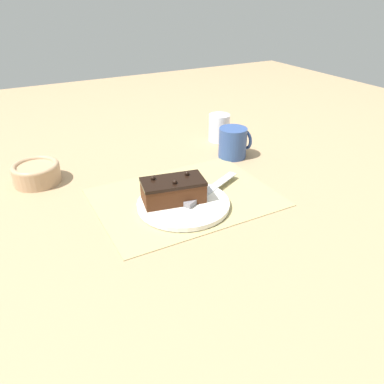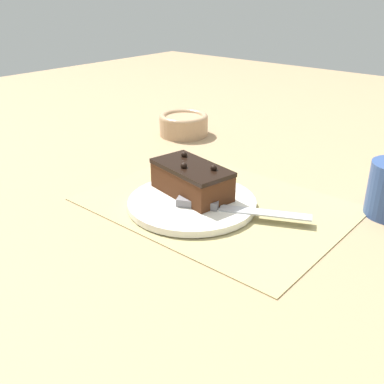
# 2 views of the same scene
# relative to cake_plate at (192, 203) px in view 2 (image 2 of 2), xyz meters

# --- Properties ---
(ground_plane) EXTENTS (3.00, 3.00, 0.00)m
(ground_plane) POSITION_rel_cake_plate_xyz_m (0.03, 0.04, -0.01)
(ground_plane) COLOR #9E7F5B
(placemat_woven) EXTENTS (0.46, 0.34, 0.00)m
(placemat_woven) POSITION_rel_cake_plate_xyz_m (0.03, 0.04, -0.01)
(placemat_woven) COLOR tan
(placemat_woven) RESTS_ON ground_plane
(cake_plate) EXTENTS (0.23, 0.23, 0.01)m
(cake_plate) POSITION_rel_cake_plate_xyz_m (0.00, 0.00, 0.00)
(cake_plate) COLOR white
(cake_plate) RESTS_ON placemat_woven
(chocolate_cake) EXTENTS (0.17, 0.11, 0.07)m
(chocolate_cake) POSITION_rel_cake_plate_xyz_m (-0.02, 0.02, 0.03)
(chocolate_cake) COLOR #472614
(chocolate_cake) RESTS_ON cake_plate
(serving_knife) EXTENTS (0.22, 0.12, 0.01)m
(serving_knife) POSITION_rel_cake_plate_xyz_m (0.06, 0.00, 0.01)
(serving_knife) COLOR slate
(serving_knife) RESTS_ON cake_plate
(small_bowl) EXTENTS (0.13, 0.13, 0.06)m
(small_bowl) POSITION_rel_cake_plate_xyz_m (-0.30, 0.32, 0.02)
(small_bowl) COLOR tan
(small_bowl) RESTS_ON ground_plane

